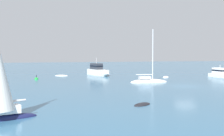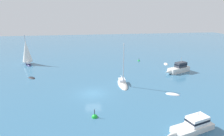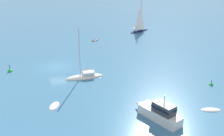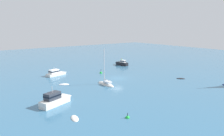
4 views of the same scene
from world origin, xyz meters
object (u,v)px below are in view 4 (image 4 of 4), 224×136
Objects in this scene: cabin_cruiser at (56,99)px; channel_buoy at (127,118)px; skiff at (75,119)px; mooring_buoy at (101,73)px; tender at (64,85)px; motor_cruiser_1 at (56,73)px; dinghy at (181,79)px; sailboat at (106,84)px; motor_cruiser at (121,63)px.

cabin_cruiser reaches higher than channel_buoy.
mooring_buoy is (-21.74, 19.14, 0.01)m from skiff.
motor_cruiser_1 reaches higher than tender.
mooring_buoy is at bearing -38.03° from motor_cruiser_1.
cabin_cruiser is at bearing -93.54° from tender.
dinghy is at bearing 1.80° from tender.
dinghy is at bearing 34.48° from mooring_buoy.
channel_buoy is at bearing -109.22° from dinghy.
channel_buoy is (15.76, -7.76, -0.13)m from sailboat.
skiff is (5.48, -30.31, 0.00)m from dinghy.
dinghy is at bearing -59.02° from motor_cruiser_1.
cabin_cruiser is 30.09m from dinghy.
mooring_buoy is (-25.83, 13.43, 0.00)m from channel_buoy.
motor_cruiser_1 is 2.85× the size of dinghy.
channel_buoy is at bearing -111.01° from motor_cruiser_1.
dinghy is 30.80m from skiff.
dinghy is at bearing 118.73° from skiff.
sailboat is at bearing -9.96° from tender.
tender is 9.37m from motor_cruiser_1.
tender is 0.39× the size of motor_cruiser_1.
sailboat reaches higher than motor_cruiser_1.
cabin_cruiser is at bearing -128.75° from motor_cruiser_1.
tender is at bearing 37.68° from cabin_cruiser.
channel_buoy is (21.09, -0.87, 0.01)m from tender.
mooring_buoy is at bearing -27.54° from sailboat.
motor_cruiser_1 is (-9.11, 2.13, 0.64)m from tender.
tender is 18.22m from skiff.
sailboat is 17.83m from skiff.
motor_cruiser reaches higher than dinghy.
sailboat is at bearing -87.06° from motor_cruiser_1.
motor_cruiser is 2.38× the size of dinghy.
skiff is at bearing 132.73° from sailboat.
sailboat is (5.32, 6.90, 0.13)m from tender.
skiff is at bearing 123.21° from motor_cruiser.
sailboat is 11.55m from mooring_buoy.
mooring_buoy reaches higher than dinghy.
motor_cruiser is at bearing 13.46° from cabin_cruiser.
sailboat is 3.72× the size of dinghy.
motor_cruiser_1 is at bearing 85.25° from motor_cruiser.
motor_cruiser_1 is (-14.43, -4.77, 0.51)m from sailboat.
mooring_buoy is (-16.27, -11.17, 0.01)m from dinghy.
skiff is at bearing -125.62° from channel_buoy.
cabin_cruiser is 0.81× the size of sailboat.
channel_buoy is 0.70× the size of mooring_buoy.
sailboat reaches higher than cabin_cruiser.
motor_cruiser_1 is (1.50, -22.12, -0.03)m from motor_cruiser.
motor_cruiser_1 reaches higher than channel_buoy.
channel_buoy is at bearing 72.86° from skiff.
skiff is at bearing -41.35° from mooring_buoy.
mooring_buoy is (4.36, 10.43, -0.63)m from motor_cruiser_1.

